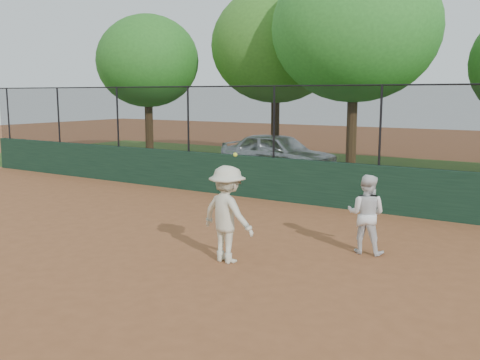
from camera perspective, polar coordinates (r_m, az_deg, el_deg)
The scene contains 10 objects.
ground at distance 10.14m, azimuth -10.65°, elevation -8.01°, with size 80.00×80.00×0.00m, color brown.
back_wall at distance 14.83m, azimuth 5.28°, elevation -0.04°, with size 26.00×0.20×1.20m, color #173422.
grass_strip at distance 20.38m, azimuth 12.99°, elevation 0.59°, with size 36.00×12.00×0.01m, color #2D4C17.
parked_car at distance 20.00m, azimuth 4.08°, elevation 2.86°, with size 1.82×4.52×1.54m, color silver.
player_second at distance 10.28m, azimuth 13.31°, elevation -3.56°, with size 0.73×0.57×1.49m, color white.
player_main at distance 9.47m, azimuth -1.35°, elevation -3.67°, with size 1.21×0.83×1.99m.
fence_assembly at distance 14.67m, azimuth 5.27°, elevation 6.29°, with size 26.00×0.06×2.00m.
tree_0 at distance 24.34m, azimuth -9.85°, elevation 12.36°, with size 4.65×4.23×6.39m.
tree_1 at distance 22.71m, azimuth 3.86°, elevation 14.17°, with size 5.51×5.00×7.33m.
tree_2 at distance 19.68m, azimuth 12.16°, elevation 15.52°, with size 5.92×5.39×7.77m.
Camera 1 is at (6.67, -7.03, 2.97)m, focal length 40.00 mm.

